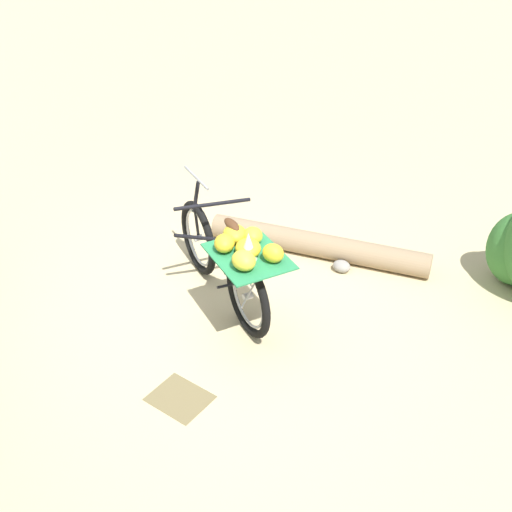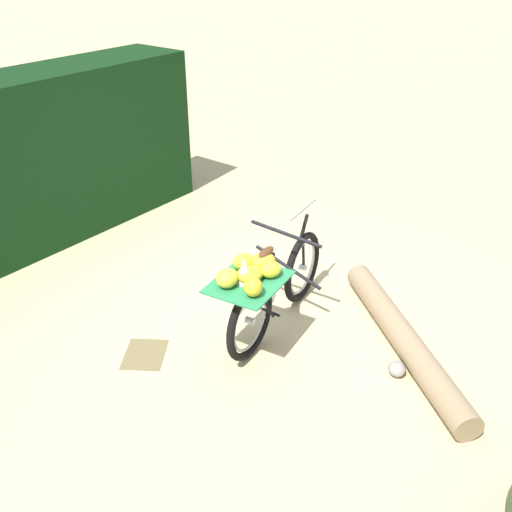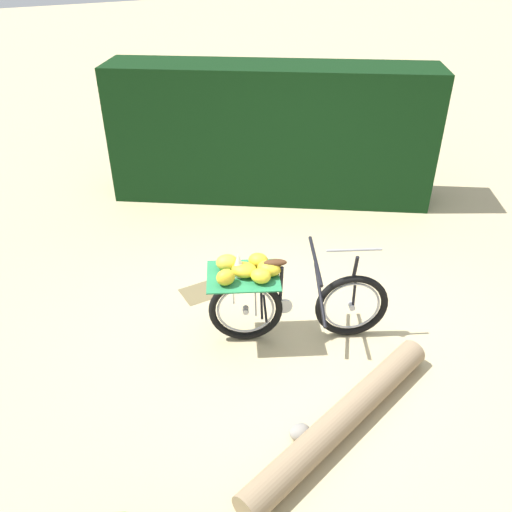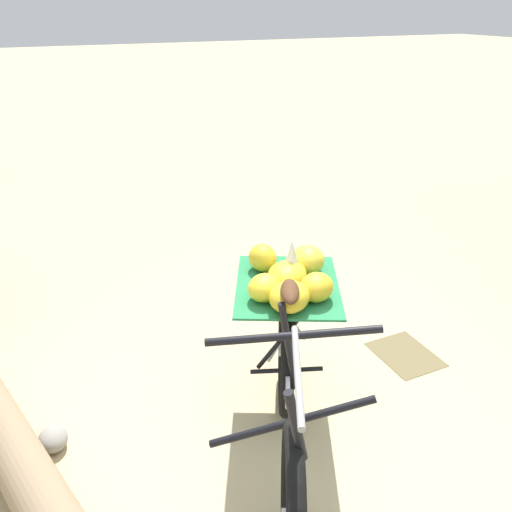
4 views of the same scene
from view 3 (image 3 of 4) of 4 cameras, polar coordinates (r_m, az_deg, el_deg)
The scene contains 6 objects.
ground_plane at distance 5.55m, azimuth 3.86°, elevation -6.92°, with size 60.00×60.00×0.00m, color #C6B284.
foliage_hedge at distance 7.78m, azimuth 1.69°, elevation 13.40°, with size 4.69×0.90×1.97m, color black.
bicycle at distance 4.98m, azimuth 2.96°, elevation -4.36°, with size 1.73×1.06×1.03m.
fallen_log at distance 4.47m, azimuth 9.54°, elevation -17.38°, with size 0.24×0.24×2.25m, color #937A5B.
path_stone at distance 4.43m, azimuth 4.87°, elevation -18.87°, with size 0.18×0.15×0.11m, color gray.
leaf_litter_patch at distance 5.94m, azimuth -6.07°, elevation -4.00°, with size 0.44×0.36×0.01m, color olive.
Camera 3 is at (2.45, 3.54, 3.50)m, focal length 36.04 mm.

